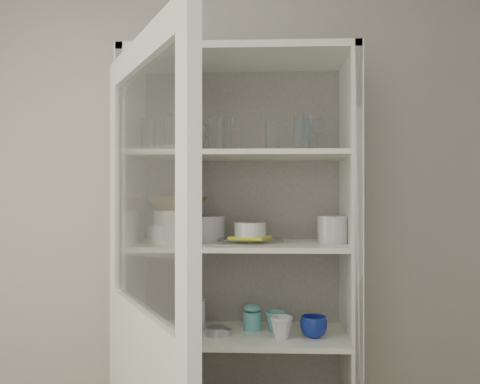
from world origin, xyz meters
The scene contains 32 objects.
wall_back centered at (0.00, 1.50, 1.30)m, with size 3.60×0.02×2.60m, color #AFAC9E.
pantry_cabinet centered at (0.20, 1.34, 0.94)m, with size 1.00×0.45×2.10m.
cupboard_door centered at (-0.08, 0.66, 0.87)m, with size 0.47×0.81×2.00m.
tumbler_0 centered at (-0.18, 1.13, 1.73)m, with size 0.07×0.07×0.13m, color silver.
tumbler_1 centered at (-0.09, 1.16, 1.74)m, with size 0.08×0.08×0.15m, color silver.
tumbler_2 centered at (0.02, 1.14, 1.73)m, with size 0.06×0.06×0.13m, color silver.
tumbler_3 centered at (0.14, 1.12, 1.73)m, with size 0.07×0.07×0.14m, color silver.
tumbler_4 centered at (0.47, 1.17, 1.73)m, with size 0.07×0.07×0.14m, color silver.
tumbler_5 centered at (0.47, 1.14, 1.73)m, with size 0.07×0.07×0.13m, color silver.
tumbler_6 centered at (0.48, 1.12, 1.73)m, with size 0.07×0.07×0.15m, color silver.
tumbler_7 centered at (-0.21, 1.26, 1.73)m, with size 0.07×0.07×0.14m, color silver.
tumbler_8 centered at (-0.06, 1.26, 1.72)m, with size 0.06×0.06×0.12m, color silver.
tumbler_9 centered at (0.10, 1.27, 1.74)m, with size 0.08×0.08×0.16m, color silver.
tumbler_10 centered at (0.34, 1.25, 1.73)m, with size 0.07×0.07×0.14m, color silver.
goblet_0 centered at (0.02, 1.38, 1.74)m, with size 0.07×0.07×0.16m, color silver, non-canonical shape.
goblet_1 centered at (0.01, 1.36, 1.74)m, with size 0.07×0.07×0.16m, color silver, non-canonical shape.
goblet_2 centered at (0.48, 1.36, 1.76)m, with size 0.08×0.08×0.19m, color silver, non-canonical shape.
goblet_3 centered at (0.55, 1.36, 1.75)m, with size 0.08×0.08×0.18m, color silver, non-canonical shape.
plate_stack_front centered at (-0.07, 1.20, 1.30)m, with size 0.22×0.22×0.08m, color silver.
plate_stack_back centered at (0.03, 1.40, 1.32)m, with size 0.20×0.20×0.11m, color silver.
cream_bowl centered at (-0.07, 1.20, 1.38)m, with size 0.20×0.20×0.06m, color beige.
terracotta_bowl centered at (-0.07, 1.20, 1.44)m, with size 0.24×0.24×0.06m, color brown.
glass_platter centered at (0.25, 1.28, 1.27)m, with size 0.30×0.30×0.02m, color silver.
yellow_trivet centered at (0.25, 1.28, 1.28)m, with size 0.15×0.15×0.01m, color yellow.
white_ramekin centered at (0.25, 1.28, 1.32)m, with size 0.14×0.14×0.06m, color silver.
grey_bowl_stack centered at (0.61, 1.26, 1.32)m, with size 0.13×0.13×0.12m, color #B4B4B4.
mug_blue centered at (0.52, 1.21, 0.91)m, with size 0.12×0.12×0.09m, color navy.
mug_teal centered at (0.36, 1.29, 0.91)m, with size 0.10×0.10×0.09m, color teal.
mug_white centered at (0.38, 1.19, 0.91)m, with size 0.10×0.10×0.09m, color silver.
teal_jar centered at (0.26, 1.31, 0.91)m, with size 0.08×0.08×0.10m.
measuring_cups centered at (0.10, 1.22, 0.88)m, with size 0.09×0.09×0.04m, color #A9A8B6.
white_canister centered at (-0.02, 1.31, 0.93)m, with size 0.11×0.11×0.13m, color silver.
Camera 1 is at (0.30, -0.99, 1.48)m, focal length 38.00 mm.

